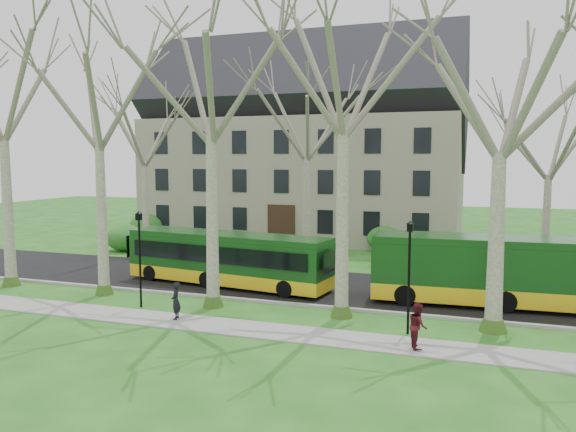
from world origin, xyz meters
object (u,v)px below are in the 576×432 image
at_px(pedestrian_a, 176,301).
at_px(pedestrian_b, 418,326).
at_px(bus_lead, 227,258).
at_px(bus_follow, 519,271).

xyz_separation_m(pedestrian_a, pedestrian_b, (9.96, -0.37, 0.03)).
xyz_separation_m(bus_lead, pedestrian_a, (0.70, -6.54, -0.64)).
distance_m(pedestrian_a, pedestrian_b, 9.96).
distance_m(bus_lead, pedestrian_a, 6.61).
bearing_deg(pedestrian_a, bus_follow, 97.84).
height_order(bus_follow, pedestrian_b, bus_follow).
bearing_deg(pedestrian_b, pedestrian_a, 69.00).
relative_size(bus_lead, bus_follow, 0.88).
bearing_deg(bus_lead, pedestrian_a, -75.98).
relative_size(pedestrian_a, pedestrian_b, 0.96).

